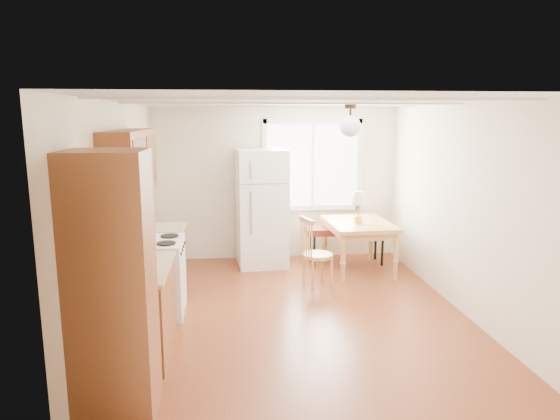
{
  "coord_description": "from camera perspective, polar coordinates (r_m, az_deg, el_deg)",
  "views": [
    {
      "loc": [
        -0.8,
        -5.63,
        2.34
      ],
      "look_at": [
        -0.13,
        0.66,
        1.15
      ],
      "focal_mm": 32.0,
      "sensor_mm": 36.0,
      "label": 1
    }
  ],
  "objects": [
    {
      "name": "room_shell",
      "position": [
        5.79,
        1.99,
        -0.21
      ],
      "size": [
        4.6,
        5.6,
        2.62
      ],
      "color": "#5B2512",
      "rests_on": "ground"
    },
    {
      "name": "kitchen_run",
      "position": [
        5.3,
        -15.83,
        -6.22
      ],
      "size": [
        0.65,
        3.4,
        2.2
      ],
      "color": "brown",
      "rests_on": "ground"
    },
    {
      "name": "window_unit",
      "position": [
        8.27,
        3.73,
        5.14
      ],
      "size": [
        1.64,
        0.05,
        1.51
      ],
      "color": "white",
      "rests_on": "room_shell"
    },
    {
      "name": "pendant_light",
      "position": [
        6.22,
        8.01,
        9.58
      ],
      "size": [
        0.26,
        0.26,
        0.4
      ],
      "color": "black",
      "rests_on": "room_shell"
    },
    {
      "name": "refrigerator",
      "position": [
        7.87,
        -2.11,
        0.24
      ],
      "size": [
        0.81,
        0.81,
        1.84
      ],
      "rotation": [
        0.0,
        0.0,
        0.07
      ],
      "color": "white",
      "rests_on": "ground"
    },
    {
      "name": "bench",
      "position": [
        8.04,
        7.58,
        -2.4
      ],
      "size": [
        1.35,
        0.62,
        0.6
      ],
      "rotation": [
        0.0,
        0.0,
        -0.11
      ],
      "color": "#5C1F15",
      "rests_on": "ground"
    },
    {
      "name": "dining_table",
      "position": [
        7.68,
        8.98,
        -2.09
      ],
      "size": [
        0.97,
        1.26,
        0.77
      ],
      "rotation": [
        0.0,
        0.0,
        0.04
      ],
      "color": "#B88546",
      "rests_on": "ground"
    },
    {
      "name": "chair",
      "position": [
        6.93,
        3.67,
        -4.34
      ],
      "size": [
        0.46,
        0.46,
        0.96
      ],
      "rotation": [
        0.0,
        0.0,
        0.29
      ],
      "color": "#B88546",
      "rests_on": "ground"
    },
    {
      "name": "table_lamp",
      "position": [
        7.5,
        9.0,
        1.11
      ],
      "size": [
        0.28,
        0.28,
        0.48
      ],
      "rotation": [
        0.0,
        0.0,
        -0.37
      ],
      "color": "gold",
      "rests_on": "dining_table"
    },
    {
      "name": "coffee_maker",
      "position": [
        4.6,
        -17.43,
        -6.23
      ],
      "size": [
        0.26,
        0.31,
        0.4
      ],
      "rotation": [
        0.0,
        0.0,
        -0.31
      ],
      "color": "black",
      "rests_on": "kitchen_run"
    },
    {
      "name": "kettle",
      "position": [
        5.45,
        -15.68,
        -4.2
      ],
      "size": [
        0.1,
        0.1,
        0.2
      ],
      "color": "red",
      "rests_on": "kitchen_run"
    }
  ]
}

